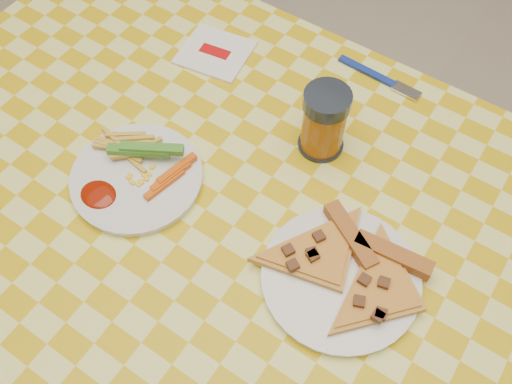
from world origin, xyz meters
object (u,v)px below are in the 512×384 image
plate_left (137,178)px  plate_right (340,278)px  drink_glass (324,122)px  table (235,248)px

plate_left → plate_right: (0.34, 0.03, 0.00)m
plate_left → drink_glass: bearing=47.3°
plate_left → drink_glass: drink_glass is taller
plate_right → plate_left: bearing=-175.2°
table → plate_left: bearing=-174.4°
plate_left → plate_right: size_ratio=0.92×
plate_right → table: bearing=-175.9°
plate_right → drink_glass: size_ratio=1.82×
table → plate_left: size_ratio=6.38×
drink_glass → table: bearing=-98.8°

